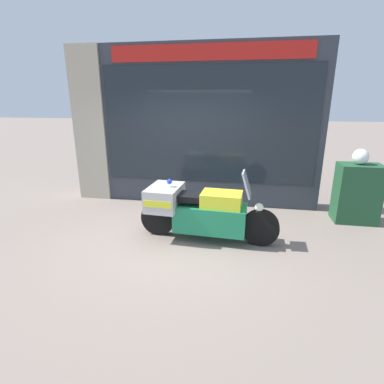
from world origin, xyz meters
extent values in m
plane|color=gray|center=(0.00, 0.00, 0.00)|extent=(60.00, 60.00, 0.00)
cube|color=#333842|center=(0.00, 2.00, 1.71)|extent=(5.50, 0.40, 3.43)
cube|color=#B2A893|center=(-2.37, 2.03, 1.71)|extent=(0.75, 0.55, 3.43)
cube|color=#1E262D|center=(0.34, 1.79, 1.76)|extent=(4.52, 0.02, 2.43)
cube|color=red|center=(0.34, 1.78, 3.20)|extent=(4.06, 0.03, 0.32)
cube|color=slate|center=(0.30, 2.01, 0.28)|extent=(4.30, 0.30, 0.55)
cube|color=silver|center=(0.30, 2.15, 1.27)|extent=(4.30, 0.02, 1.49)
cube|color=beige|center=(0.30, 2.01, 2.01)|extent=(4.30, 0.30, 0.03)
cube|color=maroon|center=(-1.31, 2.01, 2.05)|extent=(0.18, 0.04, 0.05)
cube|color=navy|center=(-0.50, 2.01, 2.05)|extent=(0.18, 0.04, 0.05)
cube|color=#B7B2A8|center=(0.30, 2.01, 2.05)|extent=(0.18, 0.04, 0.05)
cube|color=#195623|center=(1.10, 2.01, 2.05)|extent=(0.18, 0.04, 0.05)
cube|color=#C68E19|center=(1.91, 2.01, 2.05)|extent=(0.18, 0.04, 0.05)
cube|color=#2866B7|center=(-0.70, 1.94, 0.69)|extent=(0.19, 0.02, 0.27)
cube|color=#2D8E42|center=(1.30, 1.94, 0.69)|extent=(0.19, 0.04, 0.27)
cylinder|color=black|center=(1.46, -0.02, 0.30)|extent=(0.61, 0.18, 0.61)
cylinder|color=black|center=(-0.29, 0.09, 0.30)|extent=(0.61, 0.18, 0.61)
cube|color=#1E8456|center=(0.63, 0.03, 0.39)|extent=(1.22, 0.58, 0.45)
cube|color=yellow|center=(0.81, 0.02, 0.72)|extent=(0.68, 0.50, 0.26)
cube|color=black|center=(0.36, 0.05, 0.74)|extent=(0.72, 0.43, 0.10)
cube|color=#B7B7BC|center=(-0.16, 0.08, 0.70)|extent=(0.57, 0.81, 0.38)
cube|color=yellow|center=(-0.16, 0.08, 0.70)|extent=(0.52, 0.82, 0.11)
cube|color=#B2BCC6|center=(1.20, 0.00, 1.02)|extent=(0.17, 0.37, 0.41)
sphere|color=white|center=(1.42, -0.02, 0.65)|extent=(0.14, 0.14, 0.14)
sphere|color=blue|center=(-0.07, 0.07, 0.98)|extent=(0.09, 0.09, 0.09)
cube|color=#1E4C2D|center=(3.32, 1.33, 0.57)|extent=(0.77, 0.52, 1.14)
sphere|color=white|center=(3.28, 1.34, 1.28)|extent=(0.29, 0.29, 0.29)
camera|label=1|loc=(1.14, -4.63, 2.32)|focal=28.00mm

